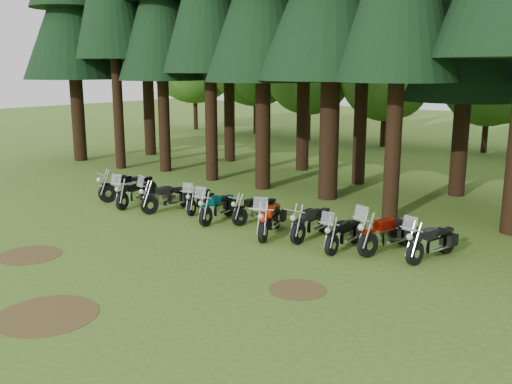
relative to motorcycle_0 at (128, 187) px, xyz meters
The scene contains 20 objects.
ground 7.60m from the motorcycle_0, 35.07° to the right, with size 120.00×120.00×0.00m, color #3E631D.
decid_0 26.80m from the motorcycle_0, 127.24° to the left, with size 8.00×7.78×10.00m.
decid_1 24.13m from the motorcycle_0, 114.55° to the left, with size 7.91×7.69×9.88m.
decid_2 21.32m from the motorcycle_0, 101.69° to the left, with size 6.72×6.53×8.40m.
decid_3 21.21m from the motorcycle_0, 85.88° to the left, with size 6.12×5.95×7.65m.
decid_4 23.62m from the motorcycle_0, 70.47° to the left, with size 5.93×5.76×7.41m.
dirt_patch_0 7.14m from the motorcycle_0, 63.22° to the right, with size 1.80×1.80×0.01m, color #4C3D1E.
dirt_patch_1 11.40m from the motorcycle_0, 19.82° to the right, with size 1.40×1.40×0.01m, color #4C3D1E.
dirt_patch_2 11.05m from the motorcycle_0, 49.22° to the right, with size 2.20×2.20×0.01m, color #4C3D1E.
motorcycle_0 is the anchor object (origin of this frame).
motorcycle_1 1.11m from the motorcycle_0, 29.47° to the right, with size 0.85×2.23×1.41m.
motorcycle_2 2.68m from the motorcycle_0, ahead, with size 0.89×2.31×1.47m.
motorcycle_3 3.62m from the motorcycle_0, ahead, with size 0.87×1.97×1.26m.
motorcycle_4 5.04m from the motorcycle_0, ahead, with size 0.65×2.25×1.41m.
motorcycle_5 6.19m from the motorcycle_0, ahead, with size 0.53×2.04×0.84m.
motorcycle_6 7.52m from the motorcycle_0, ahead, with size 1.13×2.30×1.49m.
motorcycle_7 8.70m from the motorcycle_0, ahead, with size 0.33×2.28×0.93m.
motorcycle_8 10.06m from the motorcycle_0, ahead, with size 0.40×2.12×1.34m.
motorcycle_9 11.17m from the motorcycle_0, ahead, with size 0.96×2.42×1.54m.
motorcycle_10 12.42m from the motorcycle_0, ahead, with size 0.78×2.24×1.41m.
Camera 1 is at (11.55, -10.33, 5.24)m, focal length 40.00 mm.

